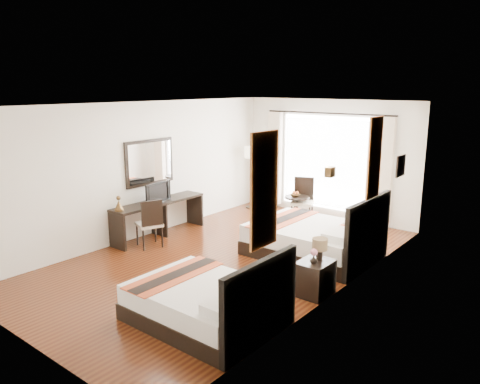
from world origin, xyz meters
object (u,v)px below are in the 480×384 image
Objects in this scene: television at (156,192)px; nightstand at (315,278)px; bed_near at (208,302)px; side_table at (297,210)px; fruit_bowl at (295,195)px; desk_chair at (150,232)px; bed_far at (315,239)px; floor_lamp at (251,156)px; window_chair at (302,209)px; console_desk at (159,218)px; table_lamp at (320,246)px; vase at (314,262)px.

nightstand is at bearing -102.41° from television.
bed_near is 2.68× the size of television.
fruit_bowl is at bearing -134.05° from side_table.
desk_chair reaches higher than nightstand.
bed_far is 2.11m from fruit_bowl.
floor_lamp reaches higher than side_table.
floor_lamp is (-0.27, 3.61, 1.05)m from desk_chair.
window_chair reaches higher than fruit_bowl.
side_table is at bearing 54.92° from console_desk.
floor_lamp is (-3.07, 2.03, 1.02)m from bed_far.
fruit_bowl is at bearing -51.81° from window_chair.
bed_near is at bearing -32.34° from console_desk.
table_lamp reaches higher than side_table.
bed_near is 15.75× the size of vase.
fruit_bowl is at bearing 126.21° from vase.
bed_far is 9.66× the size of fruit_bowl.
side_table is 0.14m from window_chair.
floor_lamp is at bearing 137.56° from vase.
floor_lamp reaches higher than television.
bed_near reaches higher than window_chair.
side_table is (-2.23, 3.12, -0.24)m from vase.
desk_chair is at bearing -179.46° from vase.
bed_far is at bearing 118.55° from vase.
television is at bearing -123.74° from fruit_bowl.
table_lamp is at bearing 68.27° from bed_near.
bed_far reaches higher than window_chair.
bed_near is 3.04× the size of side_table.
bed_far reaches higher than television.
vase is at bearing 11.65° from window_chair.
vase is at bearing -53.79° from fruit_bowl.
bed_far reaches higher than side_table.
table_lamp is at bearing -40.94° from floor_lamp.
bed_near reaches higher than table_lamp.
desk_chair reaches higher than console_desk.
side_table is at bearing 108.02° from bed_near.
vase is 5.36m from floor_lamp.
bed_near is at bearing -87.47° from bed_far.
nightstand is 0.25× the size of console_desk.
table_lamp is 0.58× the size of side_table.
floor_lamp reaches higher than vase.
window_chair reaches higher than console_desk.
vase is 0.17× the size of television.
table_lamp is at bearing -155.18° from desk_chair.
table_lamp is 3.66m from fruit_bowl.
table_lamp is 0.36× the size of window_chair.
bed_near is 5.24× the size of table_lamp.
bed_near is 0.89× the size of console_desk.
console_desk is 3.02× the size of television.
table_lamp is at bearing -101.05° from television.
side_table is (1.69, -0.46, -1.03)m from floor_lamp.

